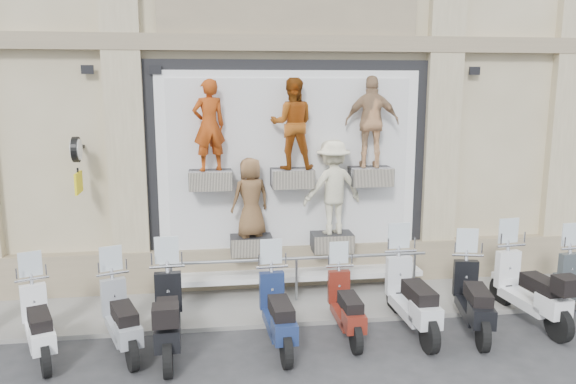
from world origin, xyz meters
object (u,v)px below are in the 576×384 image
scooter_f (346,294)px  scooter_i (531,276)px  scooter_h (474,285)px  guard_rail (296,281)px  clock_sign_bracket (77,158)px  scooter_e (278,299)px  scooter_g (412,283)px  scooter_d (167,301)px  scooter_b (37,310)px  scooter_c (120,304)px

scooter_f → scooter_i: scooter_i is taller
scooter_f → scooter_h: scooter_h is taller
guard_rail → scooter_i: (3.87, -1.37, 0.39)m
clock_sign_bracket → scooter_i: 8.22m
scooter_f → guard_rail: bearing=112.8°
scooter_i → scooter_e: bearing=177.5°
scooter_h → scooter_i: size_ratio=0.95×
scooter_e → scooter_g: size_ratio=0.92×
scooter_h → scooter_d: bearing=-166.4°
guard_rail → scooter_h: (2.74, -1.56, 0.34)m
scooter_b → scooter_h: (6.92, -0.06, 0.05)m
scooter_c → scooter_h: scooter_h is taller
scooter_i → guard_rail: bearing=154.3°
guard_rail → scooter_b: bearing=-160.2°
scooter_d → scooter_h: size_ratio=1.04×
clock_sign_bracket → scooter_h: clock_sign_bracket is taller
scooter_e → clock_sign_bracket: bearing=144.6°
scooter_d → scooter_g: bearing=0.1°
scooter_e → scooter_g: scooter_g is taller
scooter_f → scooter_h: bearing=-3.9°
scooter_c → scooter_e: 2.43m
clock_sign_bracket → scooter_d: bearing=-52.0°
guard_rail → scooter_b: scooter_b is taller
scooter_e → scooter_g: bearing=2.3°
clock_sign_bracket → scooter_b: clock_sign_bracket is taller
guard_rail → scooter_b: 4.46m
scooter_b → scooter_c: (1.21, 0.03, 0.01)m
scooter_g → scooter_h: size_ratio=1.06×
scooter_c → scooter_h: bearing=-20.4°
scooter_i → scooter_g: bearing=175.7°
clock_sign_bracket → scooter_c: clock_sign_bracket is taller
scooter_e → scooter_h: scooter_h is taller
guard_rail → scooter_e: (-0.55, -1.65, 0.33)m
scooter_g → scooter_i: scooter_g is taller
clock_sign_bracket → scooter_b: size_ratio=0.55×
scooter_i → scooter_c: bearing=174.8°
scooter_b → scooter_i: scooter_i is taller
scooter_e → scooter_i: (4.42, 0.29, 0.06)m
scooter_h → scooter_e: bearing=-165.8°
scooter_b → scooter_d: bearing=-25.5°
guard_rail → scooter_g: (1.72, -1.44, 0.39)m
scooter_h → scooter_i: 1.14m
scooter_c → scooter_e: scooter_e is taller
scooter_b → scooter_d: (1.93, -0.14, 0.09)m
scooter_b → scooter_g: bearing=-20.8°
scooter_g → clock_sign_bracket: bearing=159.9°
scooter_b → scooter_e: size_ratio=0.95×
scooter_f → scooter_i: 3.26m
scooter_g → scooter_e: bearing=-176.0°
scooter_f → scooter_g: size_ratio=0.84×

